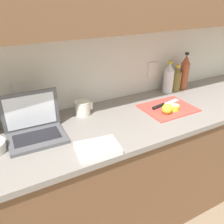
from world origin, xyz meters
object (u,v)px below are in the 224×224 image
object	(u,v)px
knife	(161,105)
bottle_oil_tall	(176,79)
bottle_green_soda	(184,73)
lemon_whole_beside	(167,109)
bottle_water_clear	(169,78)
measuring_cup	(83,108)
cutting_board	(168,108)
laptop	(34,127)
lemon_half_cut	(174,107)

from	to	relation	value
knife	bottle_oil_tall	bearing A→B (deg)	22.37
knife	bottle_green_soda	distance (m)	0.46
lemon_whole_beside	bottle_water_clear	bearing A→B (deg)	49.17
bottle_green_soda	measuring_cup	bearing A→B (deg)	-177.51
cutting_board	measuring_cup	distance (m)	0.59
laptop	bottle_water_clear	size ratio (longest dim) A/B	1.24
lemon_half_cut	measuring_cup	world-z (taller)	measuring_cup
laptop	cutting_board	bearing A→B (deg)	-3.23
lemon_whole_beside	bottle_oil_tall	bearing A→B (deg)	41.48
knife	lemon_half_cut	distance (m)	0.09
knife	bottle_oil_tall	xyz separation A→B (m)	(0.31, 0.20, 0.08)
lemon_whole_beside	bottle_water_clear	size ratio (longest dim) A/B	0.27
laptop	bottle_oil_tall	world-z (taller)	laptop
laptop	lemon_half_cut	bearing A→B (deg)	-6.03
laptop	bottle_green_soda	xyz separation A→B (m)	(1.25, 0.16, 0.08)
laptop	lemon_half_cut	xyz separation A→B (m)	(0.91, -0.13, -0.03)
cutting_board	lemon_half_cut	xyz separation A→B (m)	(0.01, -0.05, 0.02)
laptop	lemon_whole_beside	size ratio (longest dim) A/B	4.61
cutting_board	bottle_green_soda	world-z (taller)	bottle_green_soda
lemon_whole_beside	measuring_cup	size ratio (longest dim) A/B	0.58
laptop	bottle_green_soda	world-z (taller)	bottle_green_soda
lemon_half_cut	bottle_water_clear	distance (m)	0.35
lemon_half_cut	bottle_oil_tall	size ratio (longest dim) A/B	0.32
measuring_cup	knife	bearing A→B (deg)	-17.25
lemon_half_cut	measuring_cup	bearing A→B (deg)	156.51
laptop	bottle_green_soda	distance (m)	1.27
bottle_green_soda	laptop	bearing A→B (deg)	-172.81
measuring_cup	lemon_whole_beside	bearing A→B (deg)	-28.75
measuring_cup	bottle_water_clear	bearing A→B (deg)	3.03
knife	laptop	bearing A→B (deg)	165.79
cutting_board	knife	xyz separation A→B (m)	(-0.03, 0.04, 0.01)
measuring_cup	laptop	bearing A→B (deg)	-160.65
bottle_green_soda	bottle_oil_tall	bearing A→B (deg)	-180.00
cutting_board	lemon_half_cut	distance (m)	0.05
bottle_green_soda	bottle_water_clear	distance (m)	0.17
cutting_board	bottle_oil_tall	bearing A→B (deg)	40.95
bottle_green_soda	measuring_cup	world-z (taller)	bottle_green_soda
knife	bottle_water_clear	xyz separation A→B (m)	(0.23, 0.20, 0.10)
bottle_oil_tall	laptop	bearing A→B (deg)	-172.32
cutting_board	lemon_whole_beside	bearing A→B (deg)	-136.47
cutting_board	knife	distance (m)	0.05
bottle_water_clear	measuring_cup	xyz separation A→B (m)	(-0.75, -0.04, -0.07)
laptop	knife	distance (m)	0.87
lemon_whole_beside	bottle_green_soda	world-z (taller)	bottle_green_soda
lemon_half_cut	measuring_cup	size ratio (longest dim) A/B	0.58
lemon_whole_beside	measuring_cup	world-z (taller)	measuring_cup
lemon_whole_beside	bottle_oil_tall	xyz separation A→B (m)	(0.35, 0.31, 0.05)
cutting_board	knife	world-z (taller)	knife
bottle_oil_tall	lemon_half_cut	bearing A→B (deg)	-132.74
knife	measuring_cup	size ratio (longest dim) A/B	2.28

